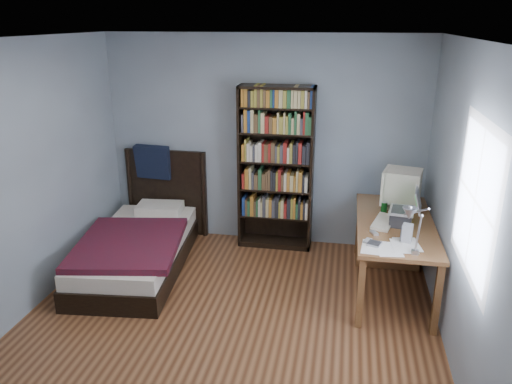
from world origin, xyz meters
TOP-DOWN VIEW (x-y plane):
  - room at (0.03, -0.00)m, footprint 4.20×4.24m
  - desk at (1.51, 1.57)m, footprint 0.75×1.63m
  - crt_monitor at (1.57, 1.53)m, footprint 0.45×0.41m
  - laptop at (1.56, 1.07)m, footprint 0.34×0.34m
  - desk_lamp at (1.50, 0.07)m, footprint 0.22×0.49m
  - keyboard at (1.38, 1.07)m, footprint 0.28×0.46m
  - speaker at (1.56, 0.66)m, footprint 0.11×0.11m
  - soda_can at (1.40, 1.37)m, footprint 0.06×0.06m
  - mouse at (1.48, 1.35)m, footprint 0.07×0.12m
  - phone_silver at (1.28, 0.79)m, footprint 0.09×0.11m
  - phone_grey at (1.22, 0.60)m, footprint 0.09×0.11m
  - external_drive at (1.28, 0.54)m, footprint 0.14×0.14m
  - bookshelf at (0.18, 1.94)m, footprint 0.87×0.30m
  - bed at (-1.24, 1.14)m, footprint 1.24×2.11m

SIDE VIEW (x-z plane):
  - bed at x=-1.24m, z-range -0.33..0.84m
  - desk at x=1.51m, z-range 0.05..0.78m
  - phone_silver at x=1.28m, z-range 0.73..0.75m
  - external_drive at x=1.28m, z-range 0.73..0.75m
  - phone_grey at x=1.22m, z-range 0.73..0.75m
  - keyboard at x=1.38m, z-range 0.72..0.77m
  - mouse at x=1.48m, z-range 0.73..0.77m
  - soda_can at x=1.40m, z-range 0.73..0.85m
  - speaker at x=1.56m, z-range 0.73..0.90m
  - laptop at x=1.56m, z-range 0.65..1.02m
  - crt_monitor at x=1.57m, z-range 0.76..1.19m
  - bookshelf at x=0.18m, z-range 0.00..1.95m
  - desk_lamp at x=1.50m, z-range 0.91..1.49m
  - room at x=0.03m, z-range 0.00..2.50m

